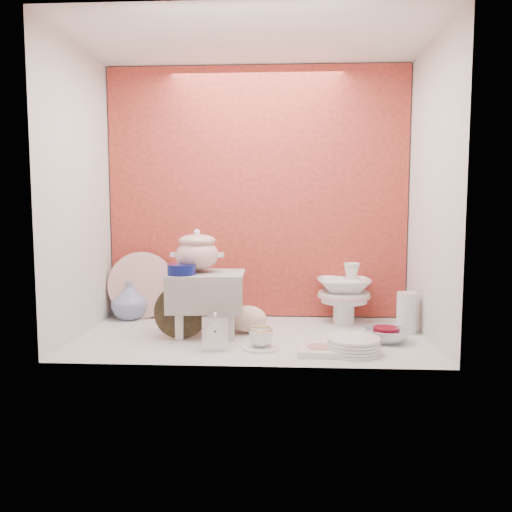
{
  "coord_description": "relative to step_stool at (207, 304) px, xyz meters",
  "views": [
    {
      "loc": [
        0.17,
        -2.66,
        0.7
      ],
      "look_at": [
        0.02,
        0.02,
        0.42
      ],
      "focal_mm": 36.71,
      "sensor_mm": 36.0,
      "label": 1
    }
  ],
  "objects": [
    {
      "name": "gold_rim_teacup",
      "position": [
        0.3,
        -0.26,
        -0.11
      ],
      "size": [
        0.13,
        0.13,
        0.09
      ],
      "primitive_type": "imported",
      "rotation": [
        0.0,
        0.0,
        0.17
      ],
      "color": "white",
      "rests_on": "teacup_saucer"
    },
    {
      "name": "clear_glass_vase",
      "position": [
        1.06,
        0.09,
        -0.06
      ],
      "size": [
        0.13,
        0.13,
        0.22
      ],
      "primitive_type": "cylinder",
      "rotation": [
        0.0,
        0.0,
        0.18
      ],
      "color": "silver",
      "rests_on": "ground"
    },
    {
      "name": "floral_platter",
      "position": [
        -0.45,
        0.36,
        0.04
      ],
      "size": [
        0.41,
        0.13,
        0.4
      ],
      "primitive_type": null,
      "rotation": [
        0.0,
        0.0,
        0.16
      ],
      "color": "white",
      "rests_on": "ground"
    },
    {
      "name": "ground",
      "position": [
        0.24,
        -0.04,
        -0.16
      ],
      "size": [
        1.8,
        1.8,
        0.0
      ],
      "primitive_type": "plane",
      "color": "silver",
      "rests_on": "ground"
    },
    {
      "name": "lattice_dish",
      "position": [
        0.57,
        -0.32,
        -0.15
      ],
      "size": [
        0.2,
        0.2,
        0.03
      ],
      "primitive_type": "cube",
      "rotation": [
        0.0,
        0.0,
        -0.01
      ],
      "color": "white",
      "rests_on": "ground"
    },
    {
      "name": "dinner_plate_stack",
      "position": [
        0.73,
        -0.31,
        -0.13
      ],
      "size": [
        0.33,
        0.33,
        0.07
      ],
      "primitive_type": "cylinder",
      "rotation": [
        0.0,
        0.0,
        0.38
      ],
      "color": "white",
      "rests_on": "ground"
    },
    {
      "name": "soup_tureen",
      "position": [
        -0.05,
        0.03,
        0.28
      ],
      "size": [
        0.32,
        0.32,
        0.23
      ],
      "primitive_type": null,
      "rotation": [
        0.0,
        0.0,
        -0.21
      ],
      "color": "white",
      "rests_on": "step_stool"
    },
    {
      "name": "blue_white_vase",
      "position": [
        -0.52,
        0.34,
        -0.05
      ],
      "size": [
        0.25,
        0.25,
        0.22
      ],
      "primitive_type": "imported",
      "rotation": [
        0.0,
        0.0,
        0.2
      ],
      "color": "silver",
      "rests_on": "ground"
    },
    {
      "name": "plush_pig",
      "position": [
        0.21,
        0.04,
        -0.09
      ],
      "size": [
        0.28,
        0.2,
        0.16
      ],
      "primitive_type": "ellipsoid",
      "rotation": [
        0.0,
        0.0,
        -0.06
      ],
      "color": "beige",
      "rests_on": "ground"
    },
    {
      "name": "niche_shell",
      "position": [
        0.24,
        0.14,
        0.77
      ],
      "size": [
        1.86,
        1.03,
        1.53
      ],
      "color": "#C44231",
      "rests_on": "ground"
    },
    {
      "name": "crystal_bowl",
      "position": [
        0.92,
        -0.1,
        -0.13
      ],
      "size": [
        0.28,
        0.28,
        0.07
      ],
      "primitive_type": "imported",
      "rotation": [
        0.0,
        0.0,
        -0.38
      ],
      "color": "silver",
      "rests_on": "ground"
    },
    {
      "name": "cobalt_bowl",
      "position": [
        -0.12,
        -0.08,
        0.19
      ],
      "size": [
        0.15,
        0.15,
        0.05
      ],
      "primitive_type": "cylinder",
      "rotation": [
        0.0,
        0.0,
        0.03
      ],
      "color": "#0B1253",
      "rests_on": "step_stool"
    },
    {
      "name": "lacquer_tray",
      "position": [
        -0.12,
        -0.09,
        -0.03
      ],
      "size": [
        0.28,
        0.11,
        0.28
      ],
      "primitive_type": null,
      "rotation": [
        0.0,
        0.0,
        0.2
      ],
      "color": "black",
      "rests_on": "ground"
    },
    {
      "name": "porcelain_tower",
      "position": [
        0.75,
        0.3,
        0.01
      ],
      "size": [
        0.35,
        0.35,
        0.35
      ],
      "primitive_type": null,
      "rotation": [
        0.0,
        0.0,
        0.15
      ],
      "color": "white",
      "rests_on": "ground"
    },
    {
      "name": "teacup_saucer",
      "position": [
        0.3,
        -0.26,
        -0.16
      ],
      "size": [
        0.21,
        0.21,
        0.01
      ],
      "primitive_type": "cylinder",
      "rotation": [
        0.0,
        0.0,
        0.21
      ],
      "color": "white",
      "rests_on": "ground"
    },
    {
      "name": "mantel_clock",
      "position": [
        0.08,
        -0.3,
        -0.07
      ],
      "size": [
        0.13,
        0.06,
        0.18
      ],
      "primitive_type": "cube",
      "rotation": [
        0.0,
        0.0,
        0.13
      ],
      "color": "silver",
      "rests_on": "ground"
    },
    {
      "name": "step_stool",
      "position": [
        0.0,
        0.0,
        0.0
      ],
      "size": [
        0.4,
        0.35,
        0.33
      ],
      "primitive_type": null,
      "rotation": [
        0.0,
        0.0,
        0.03
      ],
      "color": "silver",
      "rests_on": "ground"
    }
  ]
}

